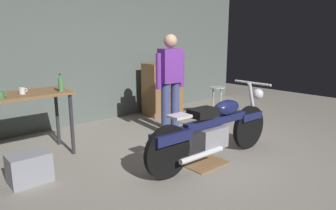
{
  "coord_description": "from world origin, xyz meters",
  "views": [
    {
      "loc": [
        -2.8,
        -2.55,
        1.61
      ],
      "look_at": [
        0.04,
        0.7,
        0.65
      ],
      "focal_mm": 32.35,
      "sensor_mm": 36.0,
      "label": 1
    }
  ],
  "objects_px": {
    "mug_white_ceramic": "(22,91)",
    "bottle": "(61,84)",
    "wooden_dresser": "(163,89)",
    "mug_green_speckled": "(1,95)",
    "shop_stool": "(217,94)",
    "storage_bin": "(29,168)",
    "person_standing": "(170,80)",
    "motorcycle": "(215,129)"
  },
  "relations": [
    {
      "from": "mug_white_ceramic",
      "to": "bottle",
      "type": "bearing_deg",
      "value": -18.23
    },
    {
      "from": "wooden_dresser",
      "to": "mug_green_speckled",
      "type": "xyz_separation_m",
      "value": [
        -3.27,
        -0.88,
        0.39
      ]
    },
    {
      "from": "shop_stool",
      "to": "mug_white_ceramic",
      "type": "xyz_separation_m",
      "value": [
        -3.62,
        0.24,
        0.44
      ]
    },
    {
      "from": "shop_stool",
      "to": "bottle",
      "type": "distance_m",
      "value": 3.21
    },
    {
      "from": "storage_bin",
      "to": "mug_white_ceramic",
      "type": "relative_size",
      "value": 4.19
    },
    {
      "from": "mug_green_speckled",
      "to": "mug_white_ceramic",
      "type": "distance_m",
      "value": 0.33
    },
    {
      "from": "shop_stool",
      "to": "mug_green_speckled",
      "type": "relative_size",
      "value": 5.85
    },
    {
      "from": "person_standing",
      "to": "mug_white_ceramic",
      "type": "xyz_separation_m",
      "value": [
        -2.22,
        0.38,
        0.02
      ]
    },
    {
      "from": "shop_stool",
      "to": "person_standing",
      "type": "bearing_deg",
      "value": -174.17
    },
    {
      "from": "motorcycle",
      "to": "wooden_dresser",
      "type": "bearing_deg",
      "value": 66.26
    },
    {
      "from": "wooden_dresser",
      "to": "storage_bin",
      "type": "relative_size",
      "value": 2.5
    },
    {
      "from": "shop_stool",
      "to": "wooden_dresser",
      "type": "xyz_separation_m",
      "value": [
        -0.64,
        0.95,
        0.05
      ]
    },
    {
      "from": "motorcycle",
      "to": "mug_white_ceramic",
      "type": "relative_size",
      "value": 20.87
    },
    {
      "from": "person_standing",
      "to": "bottle",
      "type": "xyz_separation_m",
      "value": [
        -1.77,
        0.23,
        0.07
      ]
    },
    {
      "from": "person_standing",
      "to": "bottle",
      "type": "height_order",
      "value": "person_standing"
    },
    {
      "from": "person_standing",
      "to": "mug_green_speckled",
      "type": "xyz_separation_m",
      "value": [
        -2.51,
        0.22,
        0.02
      ]
    },
    {
      "from": "wooden_dresser",
      "to": "bottle",
      "type": "bearing_deg",
      "value": -161.13
    },
    {
      "from": "storage_bin",
      "to": "bottle",
      "type": "xyz_separation_m",
      "value": [
        0.65,
        0.55,
        0.83
      ]
    },
    {
      "from": "shop_stool",
      "to": "mug_green_speckled",
      "type": "bearing_deg",
      "value": 178.87
    },
    {
      "from": "mug_white_ceramic",
      "to": "bottle",
      "type": "xyz_separation_m",
      "value": [
        0.45,
        -0.15,
        0.05
      ]
    },
    {
      "from": "mug_white_ceramic",
      "to": "shop_stool",
      "type": "bearing_deg",
      "value": -3.75
    },
    {
      "from": "person_standing",
      "to": "storage_bin",
      "type": "bearing_deg",
      "value": 11.82
    },
    {
      "from": "shop_stool",
      "to": "mug_white_ceramic",
      "type": "height_order",
      "value": "mug_white_ceramic"
    },
    {
      "from": "person_standing",
      "to": "mug_green_speckled",
      "type": "bearing_deg",
      "value": -0.63
    },
    {
      "from": "motorcycle",
      "to": "mug_green_speckled",
      "type": "relative_size",
      "value": 20.04
    },
    {
      "from": "shop_stool",
      "to": "storage_bin",
      "type": "relative_size",
      "value": 1.45
    },
    {
      "from": "motorcycle",
      "to": "bottle",
      "type": "height_order",
      "value": "bottle"
    },
    {
      "from": "shop_stool",
      "to": "mug_white_ceramic",
      "type": "relative_size",
      "value": 6.1
    },
    {
      "from": "wooden_dresser",
      "to": "motorcycle",
      "type": "bearing_deg",
      "value": -115.38
    },
    {
      "from": "storage_bin",
      "to": "mug_white_ceramic",
      "type": "xyz_separation_m",
      "value": [
        0.2,
        0.7,
        0.77
      ]
    },
    {
      "from": "wooden_dresser",
      "to": "mug_white_ceramic",
      "type": "height_order",
      "value": "wooden_dresser"
    },
    {
      "from": "storage_bin",
      "to": "mug_white_ceramic",
      "type": "distance_m",
      "value": 1.06
    },
    {
      "from": "shop_stool",
      "to": "storage_bin",
      "type": "bearing_deg",
      "value": -173.15
    },
    {
      "from": "shop_stool",
      "to": "mug_white_ceramic",
      "type": "bearing_deg",
      "value": 176.25
    },
    {
      "from": "person_standing",
      "to": "shop_stool",
      "type": "height_order",
      "value": "person_standing"
    },
    {
      "from": "motorcycle",
      "to": "storage_bin",
      "type": "distance_m",
      "value": 2.28
    },
    {
      "from": "wooden_dresser",
      "to": "mug_green_speckled",
      "type": "height_order",
      "value": "wooden_dresser"
    },
    {
      "from": "wooden_dresser",
      "to": "bottle",
      "type": "xyz_separation_m",
      "value": [
        -2.53,
        -0.86,
        0.45
      ]
    },
    {
      "from": "person_standing",
      "to": "shop_stool",
      "type": "bearing_deg",
      "value": -169.79
    },
    {
      "from": "person_standing",
      "to": "motorcycle",
      "type": "bearing_deg",
      "value": 78.13
    },
    {
      "from": "mug_green_speckled",
      "to": "mug_white_ceramic",
      "type": "bearing_deg",
      "value": 29.05
    },
    {
      "from": "person_standing",
      "to": "wooden_dresser",
      "type": "xyz_separation_m",
      "value": [
        0.76,
        1.1,
        -0.38
      ]
    }
  ]
}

